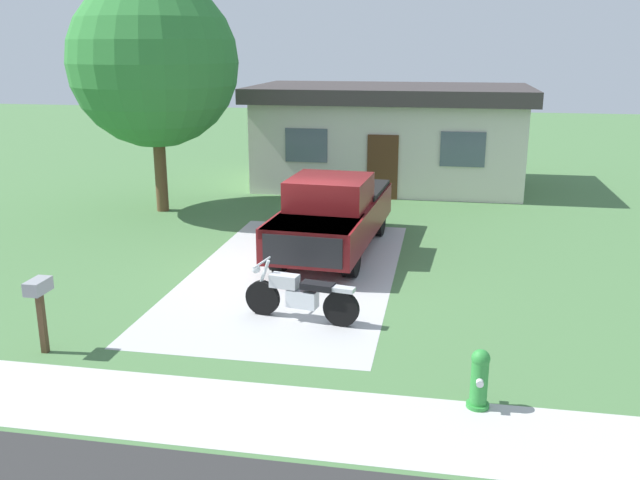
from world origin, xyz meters
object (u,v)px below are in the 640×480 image
(neighbor_house, at_px, (390,135))
(shade_tree, at_px, (154,63))
(pickup_truck, at_px, (334,212))
(fire_hydrant, at_px, (479,379))
(motorcycle, at_px, (300,296))
(mailbox, at_px, (39,296))

(neighbor_house, bearing_deg, shade_tree, -140.16)
(neighbor_house, bearing_deg, pickup_truck, -94.06)
(pickup_truck, relative_size, fire_hydrant, 6.60)
(motorcycle, height_order, mailbox, mailbox)
(motorcycle, relative_size, neighbor_house, 0.23)
(motorcycle, height_order, pickup_truck, pickup_truck)
(shade_tree, bearing_deg, pickup_truck, -28.98)
(motorcycle, bearing_deg, mailbox, -151.15)
(neighbor_house, bearing_deg, fire_hydrant, -80.58)
(motorcycle, distance_m, fire_hydrant, 4.08)
(mailbox, height_order, shade_tree, shade_tree)
(fire_hydrant, bearing_deg, neighbor_house, 99.42)
(pickup_truck, bearing_deg, neighbor_house, 85.94)
(motorcycle, bearing_deg, pickup_truck, 91.62)
(shade_tree, xyz_separation_m, neighbor_house, (6.42, 5.36, -2.59))
(shade_tree, height_order, neighbor_house, shade_tree)
(pickup_truck, bearing_deg, mailbox, -119.19)
(motorcycle, xyz_separation_m, shade_tree, (-5.94, 7.75, 3.90))
(fire_hydrant, height_order, shade_tree, shade_tree)
(pickup_truck, distance_m, fire_hydrant, 7.90)
(fire_hydrant, bearing_deg, motorcycle, 139.36)
(pickup_truck, xyz_separation_m, mailbox, (-3.72, -6.65, 0.03))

